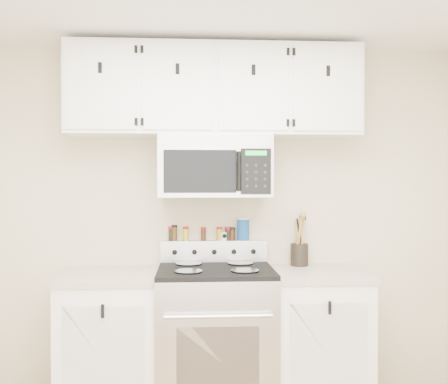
% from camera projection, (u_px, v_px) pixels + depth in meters
% --- Properties ---
extents(back_wall, '(3.50, 0.01, 2.50)m').
position_uv_depth(back_wall, '(214.00, 219.00, 3.62)').
color(back_wall, '#C7B895').
rests_on(back_wall, floor).
extents(range, '(0.76, 0.65, 1.10)m').
position_uv_depth(range, '(216.00, 337.00, 3.32)').
color(range, '#B7B7BA').
rests_on(range, floor).
extents(base_cabinet_left, '(0.64, 0.62, 0.92)m').
position_uv_depth(base_cabinet_left, '(112.00, 342.00, 3.30)').
color(base_cabinet_left, white).
rests_on(base_cabinet_left, floor).
extents(base_cabinet_right, '(0.64, 0.62, 0.92)m').
position_uv_depth(base_cabinet_right, '(317.00, 338.00, 3.39)').
color(base_cabinet_right, white).
rests_on(base_cabinet_right, floor).
extents(microwave, '(0.76, 0.44, 0.42)m').
position_uv_depth(microwave, '(215.00, 166.00, 3.43)').
color(microwave, '#9E9EA3').
rests_on(microwave, back_wall).
extents(upper_cabinets, '(2.00, 0.35, 0.62)m').
position_uv_depth(upper_cabinets, '(215.00, 91.00, 3.44)').
color(upper_cabinets, white).
rests_on(upper_cabinets, back_wall).
extents(utensil_crock, '(0.13, 0.13, 0.37)m').
position_uv_depth(utensil_crock, '(299.00, 253.00, 3.58)').
color(utensil_crock, black).
rests_on(utensil_crock, base_cabinet_right).
extents(kitchen_timer, '(0.06, 0.06, 0.06)m').
position_uv_depth(kitchen_timer, '(224.00, 236.00, 3.60)').
color(kitchen_timer, white).
rests_on(kitchen_timer, range).
extents(salt_canister, '(0.09, 0.09, 0.16)m').
position_uv_depth(salt_canister, '(243.00, 229.00, 3.60)').
color(salt_canister, '#154A92').
rests_on(salt_canister, range).
extents(spice_jar_0, '(0.04, 0.04, 0.10)m').
position_uv_depth(spice_jar_0, '(171.00, 234.00, 3.57)').
color(spice_jar_0, black).
rests_on(spice_jar_0, range).
extents(spice_jar_1, '(0.04, 0.04, 0.11)m').
position_uv_depth(spice_jar_1, '(174.00, 233.00, 3.57)').
color(spice_jar_1, '#422E10').
rests_on(spice_jar_1, range).
extents(spice_jar_2, '(0.04, 0.04, 0.10)m').
position_uv_depth(spice_jar_2, '(186.00, 234.00, 3.58)').
color(spice_jar_2, gold).
rests_on(spice_jar_2, range).
extents(spice_jar_3, '(0.04, 0.04, 0.10)m').
position_uv_depth(spice_jar_3, '(203.00, 234.00, 3.59)').
color(spice_jar_3, '#381B0D').
rests_on(spice_jar_3, range).
extents(spice_jar_4, '(0.04, 0.04, 0.10)m').
position_uv_depth(spice_jar_4, '(219.00, 234.00, 3.59)').
color(spice_jar_4, '#C08F16').
rests_on(spice_jar_4, range).
extents(spice_jar_5, '(0.05, 0.05, 0.10)m').
position_uv_depth(spice_jar_5, '(228.00, 234.00, 3.60)').
color(spice_jar_5, black).
rests_on(spice_jar_5, range).
extents(spice_jar_6, '(0.04, 0.04, 0.09)m').
position_uv_depth(spice_jar_6, '(232.00, 234.00, 3.60)').
color(spice_jar_6, '#3D1F0E').
rests_on(spice_jar_6, range).
extents(spice_jar_7, '(0.04, 0.04, 0.10)m').
position_uv_depth(spice_jar_7, '(245.00, 233.00, 3.61)').
color(spice_jar_7, '#C68417').
rests_on(spice_jar_7, range).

